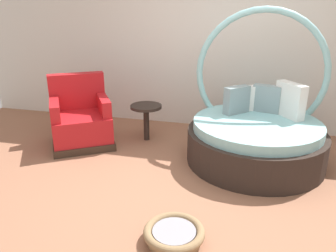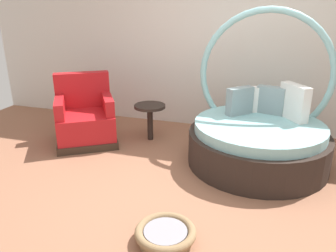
# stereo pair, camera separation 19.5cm
# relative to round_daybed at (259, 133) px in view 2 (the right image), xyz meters

# --- Properties ---
(ground_plane) EXTENTS (8.00, 8.00, 0.02)m
(ground_plane) POSITION_rel_round_daybed_xyz_m (-0.65, -0.95, -0.38)
(ground_plane) COLOR #936047
(back_wall) EXTENTS (8.00, 0.12, 2.79)m
(back_wall) POSITION_rel_round_daybed_xyz_m (-0.65, 1.15, 1.02)
(back_wall) COLOR silver
(back_wall) RESTS_ON ground_plane
(round_daybed) EXTENTS (1.66, 1.66, 1.83)m
(round_daybed) POSITION_rel_round_daybed_xyz_m (0.00, 0.00, 0.00)
(round_daybed) COLOR #2D231E
(round_daybed) RESTS_ON ground_plane
(red_armchair) EXTENTS (1.10, 1.10, 0.94)m
(red_armchair) POSITION_rel_round_daybed_xyz_m (-2.36, -0.06, -0.04)
(red_armchair) COLOR #38281E
(red_armchair) RESTS_ON ground_plane
(pet_basket) EXTENTS (0.51, 0.51, 0.13)m
(pet_basket) POSITION_rel_round_daybed_xyz_m (-0.63, -1.77, -0.30)
(pet_basket) COLOR #8E704C
(pet_basket) RESTS_ON ground_plane
(side_table) EXTENTS (0.44, 0.44, 0.52)m
(side_table) POSITION_rel_round_daybed_xyz_m (-1.51, 0.27, 0.05)
(side_table) COLOR #2D231E
(side_table) RESTS_ON ground_plane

